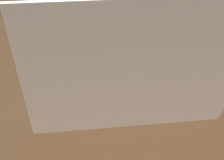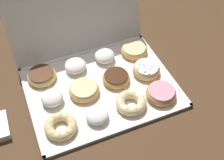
{
  "view_description": "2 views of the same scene",
  "coord_description": "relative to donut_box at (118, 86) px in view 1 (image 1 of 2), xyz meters",
  "views": [
    {
      "loc": [
        0.15,
        0.99,
        0.61
      ],
      "look_at": [
        0.03,
        0.05,
        0.06
      ],
      "focal_mm": 52.11,
      "sensor_mm": 36.0,
      "label": 1
    },
    {
      "loc": [
        -0.25,
        -0.71,
        0.89
      ],
      "look_at": [
        0.05,
        -0.0,
        0.03
      ],
      "focal_mm": 47.12,
      "sensor_mm": 36.0,
      "label": 2
    }
  ],
  "objects": [
    {
      "name": "box_lid_open",
      "position": [
        0.0,
        0.3,
        0.21
      ],
      "size": [
        0.57,
        0.16,
        0.44
      ],
      "primitive_type": "cube",
      "rotation": [
        1.24,
        0.0,
        0.0
      ],
      "color": "white",
      "rests_on": "ground"
    },
    {
      "name": "chocolate_frosted_donut_6",
      "position": [
        0.07,
        0.01,
        0.02
      ],
      "size": [
        0.11,
        0.11,
        0.04
      ],
      "color": "tan",
      "rests_on": "donut_box"
    },
    {
      "name": "powdered_filled_donut_10",
      "position": [
        0.07,
        0.14,
        0.03
      ],
      "size": [
        0.09,
        0.09,
        0.05
      ],
      "color": "white",
      "rests_on": "donut_box"
    },
    {
      "name": "glazed_ring_donut_5",
      "position": [
        -0.07,
        -0.01,
        0.02
      ],
      "size": [
        0.12,
        0.12,
        0.04
      ],
      "color": "tan",
      "rests_on": "donut_box"
    },
    {
      "name": "powdered_filled_donut_1",
      "position": [
        -0.07,
        -0.13,
        0.03
      ],
      "size": [
        0.08,
        0.08,
        0.04
      ],
      "color": "white",
      "rests_on": "donut_box"
    },
    {
      "name": "cruller_donut_0",
      "position": [
        -0.2,
        -0.13,
        0.02
      ],
      "size": [
        0.11,
        0.11,
        0.04
      ],
      "color": "#EACC8C",
      "rests_on": "donut_box"
    },
    {
      "name": "powdered_filled_donut_4",
      "position": [
        -0.19,
        0.0,
        0.03
      ],
      "size": [
        0.08,
        0.08,
        0.05
      ],
      "color": "white",
      "rests_on": "donut_box"
    },
    {
      "name": "pink_frosted_donut_3",
      "position": [
        0.19,
        -0.13,
        0.02
      ],
      "size": [
        0.12,
        0.12,
        0.04
      ],
      "color": "tan",
      "rests_on": "donut_box"
    },
    {
      "name": "sprinkle_donut_7",
      "position": [
        0.2,
        -0.0,
        0.03
      ],
      "size": [
        0.11,
        0.11,
        0.04
      ],
      "color": "#E5B770",
      "rests_on": "donut_box"
    },
    {
      "name": "powdered_filled_donut_9",
      "position": [
        -0.06,
        0.13,
        0.03
      ],
      "size": [
        0.09,
        0.09,
        0.05
      ],
      "color": "white",
      "rests_on": "donut_box"
    },
    {
      "name": "glazed_ring_donut_11",
      "position": [
        0.2,
        0.13,
        0.02
      ],
      "size": [
        0.12,
        0.12,
        0.03
      ],
      "color": "tan",
      "rests_on": "donut_box"
    },
    {
      "name": "donut_box",
      "position": [
        0.0,
        0.0,
        0.0
      ],
      "size": [
        0.57,
        0.44,
        0.01
      ],
      "color": "white",
      "rests_on": "ground"
    },
    {
      "name": "ground_plane",
      "position": [
        0.0,
        0.0,
        -0.01
      ],
      "size": [
        3.0,
        3.0,
        0.0
      ],
      "primitive_type": "plane",
      "color": "#4C331E"
    },
    {
      "name": "chocolate_frosted_donut_8",
      "position": [
        -0.2,
        0.13,
        0.02
      ],
      "size": [
        0.12,
        0.12,
        0.04
      ],
      "color": "#E5B770",
      "rests_on": "donut_box"
    },
    {
      "name": "cruller_donut_2",
      "position": [
        0.07,
        -0.13,
        0.02
      ],
      "size": [
        0.12,
        0.12,
        0.04
      ],
      "color": "beige",
      "rests_on": "donut_box"
    }
  ]
}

